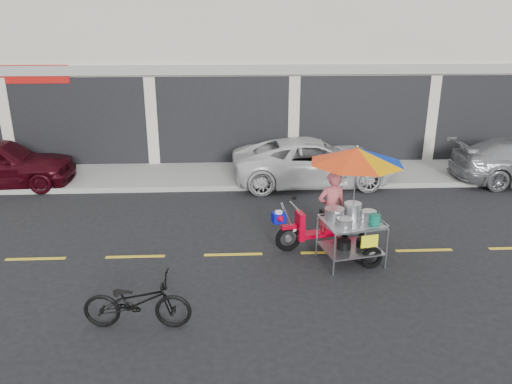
{
  "coord_description": "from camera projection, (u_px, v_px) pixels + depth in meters",
  "views": [
    {
      "loc": [
        -1.99,
        -9.28,
        4.61
      ],
      "look_at": [
        -1.5,
        0.6,
        1.15
      ],
      "focal_mm": 35.0,
      "sensor_mm": 36.0,
      "label": 1
    }
  ],
  "objects": [
    {
      "name": "white_pickup",
      "position": [
        314.0,
        162.0,
        14.52
      ],
      "size": [
        4.82,
        2.42,
        1.31
      ],
      "primitive_type": "imported",
      "rotation": [
        0.0,
        0.0,
        1.62
      ],
      "color": "silver",
      "rests_on": "ground"
    },
    {
      "name": "centerline",
      "position": [
        329.0,
        252.0,
        10.36
      ],
      "size": [
        42.0,
        0.1,
        0.01
      ],
      "primitive_type": "cube",
      "color": "gold",
      "rests_on": "ground"
    },
    {
      "name": "shophouse_block",
      "position": [
        355.0,
        28.0,
        19.08
      ],
      "size": [
        36.0,
        8.11,
        10.4
      ],
      "color": "beige",
      "rests_on": "ground"
    },
    {
      "name": "food_vendor_rig",
      "position": [
        346.0,
        186.0,
        9.77
      ],
      "size": [
        2.64,
        2.15,
        2.38
      ],
      "rotation": [
        0.0,
        0.0,
        0.21
      ],
      "color": "black",
      "rests_on": "ground"
    },
    {
      "name": "near_bicycle",
      "position": [
        137.0,
        302.0,
        7.74
      ],
      "size": [
        1.71,
        0.68,
        0.89
      ],
      "primitive_type": "imported",
      "rotation": [
        0.0,
        0.0,
        1.52
      ],
      "color": "black",
      "rests_on": "ground"
    },
    {
      "name": "ground",
      "position": [
        329.0,
        252.0,
        10.36
      ],
      "size": [
        90.0,
        90.0,
        0.0
      ],
      "primitive_type": "plane",
      "color": "black"
    },
    {
      "name": "sidewalk",
      "position": [
        296.0,
        172.0,
        15.52
      ],
      "size": [
        45.0,
        3.0,
        0.15
      ],
      "primitive_type": "cube",
      "color": "gray",
      "rests_on": "ground"
    }
  ]
}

